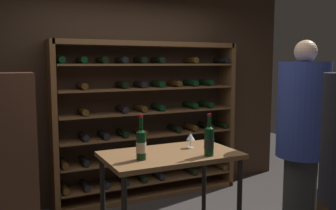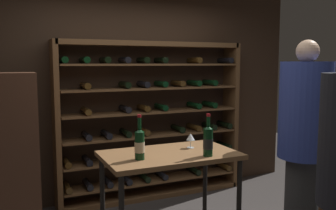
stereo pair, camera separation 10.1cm
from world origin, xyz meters
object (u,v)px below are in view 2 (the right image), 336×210
wine_bottle_gold_foil (208,141)px  wine_crate (321,200)px  tasting_table (170,165)px  wine_glass_stemmed_right (191,137)px  wine_rack (152,122)px  person_bystander_dark_jacket (304,133)px  wine_bottle_green_slim (140,144)px  display_cabinet (15,155)px

wine_bottle_gold_foil → wine_crate: bearing=10.6°
tasting_table → wine_glass_stemmed_right: wine_glass_stemmed_right is taller
wine_rack → tasting_table: wine_rack is taller
tasting_table → person_bystander_dark_jacket: bearing=-11.4°
tasting_table → wine_bottle_green_slim: wine_bottle_green_slim is taller
wine_crate → wine_bottle_green_slim: (-2.22, -0.18, 0.89)m
person_bystander_dark_jacket → wine_glass_stemmed_right: 1.08m
wine_glass_stemmed_right → wine_bottle_gold_foil: bearing=-90.7°
wine_crate → wine_glass_stemmed_right: size_ratio=3.56×
display_cabinet → wine_glass_stemmed_right: (1.46, -0.93, 0.23)m
person_bystander_dark_jacket → wine_bottle_gold_foil: (-1.02, 0.03, 0.01)m
wine_rack → wine_bottle_green_slim: bearing=-115.2°
wine_crate → wine_bottle_green_slim: wine_bottle_green_slim is taller
tasting_table → wine_bottle_gold_foil: wine_bottle_gold_foil is taller
person_bystander_dark_jacket → wine_bottle_gold_foil: size_ratio=5.43×
tasting_table → wine_bottle_gold_foil: 0.41m
wine_crate → wine_glass_stemmed_right: wine_glass_stemmed_right is taller
tasting_table → wine_bottle_green_slim: 0.40m
wine_rack → wine_glass_stemmed_right: bearing=-97.2°
tasting_table → display_cabinet: bearing=139.9°
wine_rack → person_bystander_dark_jacket: size_ratio=1.25×
wine_rack → wine_glass_stemmed_right: (-0.17, -1.37, 0.07)m
wine_crate → wine_bottle_gold_foil: 1.91m
wine_crate → wine_bottle_gold_foil: size_ratio=1.35×
wine_bottle_green_slim → wine_glass_stemmed_right: size_ratio=2.70×
wine_crate → display_cabinet: bearing=163.4°
wine_crate → wine_glass_stemmed_right: 1.87m
display_cabinet → wine_rack: bearing=15.0°
wine_crate → wine_bottle_green_slim: size_ratio=1.32×
person_bystander_dark_jacket → wine_crate: (0.64, 0.34, -0.88)m
tasting_table → wine_glass_stemmed_right: (0.25, 0.09, 0.20)m
person_bystander_dark_jacket → wine_rack: bearing=-126.8°
wine_bottle_gold_foil → person_bystander_dark_jacket: bearing=-1.6°
wine_bottle_green_slim → wine_glass_stemmed_right: 0.59m
wine_rack → tasting_table: (-0.42, -1.46, -0.14)m
person_bystander_dark_jacket → tasting_table: bearing=-74.5°
wine_rack → wine_crate: (1.49, -1.37, -0.79)m
person_bystander_dark_jacket → wine_glass_stemmed_right: size_ratio=14.29×
wine_bottle_gold_foil → display_cabinet: bearing=139.5°
wine_rack → person_bystander_dark_jacket: bearing=-63.7°
display_cabinet → wine_bottle_green_slim: display_cabinet is taller
tasting_table → person_bystander_dark_jacket: 1.31m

